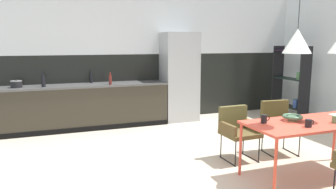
% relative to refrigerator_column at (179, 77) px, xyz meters
% --- Properties ---
extents(ground_plane, '(9.23, 9.23, 0.00)m').
position_rel_refrigerator_column_xyz_m(ground_plane, '(-0.39, -3.09, -0.97)').
color(ground_plane, beige).
extents(back_wall_splashback_dark, '(7.10, 0.12, 1.47)m').
position_rel_refrigerator_column_xyz_m(back_wall_splashback_dark, '(-0.39, 0.36, -0.24)').
color(back_wall_splashback_dark, black).
rests_on(back_wall_splashback_dark, ground).
extents(back_wall_panel_upper, '(7.10, 0.12, 1.47)m').
position_rel_refrigerator_column_xyz_m(back_wall_panel_upper, '(-0.39, 0.36, 1.23)').
color(back_wall_panel_upper, silver).
rests_on(back_wall_panel_upper, back_wall_splashback_dark).
extents(kitchen_counter, '(3.42, 0.63, 0.89)m').
position_rel_refrigerator_column_xyz_m(kitchen_counter, '(-2.09, -0.00, -0.52)').
color(kitchen_counter, '#353026').
rests_on(kitchen_counter, ground).
extents(refrigerator_column, '(0.75, 0.60, 1.94)m').
position_rel_refrigerator_column_xyz_m(refrigerator_column, '(0.00, 0.00, 0.00)').
color(refrigerator_column, '#ADAFB2').
rests_on(refrigerator_column, ground).
extents(dining_table, '(1.68, 0.76, 0.73)m').
position_rel_refrigerator_column_xyz_m(dining_table, '(0.40, -3.43, -0.29)').
color(dining_table, '#DD4A36').
rests_on(dining_table, ground).
extents(armchair_near_window, '(0.52, 0.51, 0.81)m').
position_rel_refrigerator_column_xyz_m(armchair_near_window, '(0.64, -2.53, -0.46)').
color(armchair_near_window, brown).
rests_on(armchair_near_window, ground).
extents(armchair_by_stool, '(0.51, 0.49, 0.78)m').
position_rel_refrigerator_column_xyz_m(armchair_by_stool, '(-0.11, -2.55, -0.47)').
color(armchair_by_stool, brown).
rests_on(armchair_by_stool, ground).
extents(fruit_bowl, '(0.25, 0.25, 0.08)m').
position_rel_refrigerator_column_xyz_m(fruit_bowl, '(0.22, -3.30, -0.19)').
color(fruit_bowl, '#4C704C').
rests_on(fruit_bowl, dining_table).
extents(mug_tall_blue, '(0.11, 0.07, 0.09)m').
position_rel_refrigerator_column_xyz_m(mug_tall_blue, '(0.64, -3.58, -0.20)').
color(mug_tall_blue, '#5B8456').
rests_on(mug_tall_blue, dining_table).
extents(mug_white_ceramic, '(0.12, 0.08, 0.09)m').
position_rel_refrigerator_column_xyz_m(mug_white_ceramic, '(0.18, -3.62, -0.20)').
color(mug_white_ceramic, black).
rests_on(mug_white_ceramic, dining_table).
extents(mug_glass_clear, '(0.12, 0.08, 0.10)m').
position_rel_refrigerator_column_xyz_m(mug_glass_clear, '(-0.19, -3.28, -0.19)').
color(mug_glass_clear, black).
rests_on(mug_glass_clear, dining_table).
extents(cooking_pot, '(0.21, 0.21, 0.15)m').
position_rel_refrigerator_column_xyz_m(cooking_pot, '(-3.27, -0.02, -0.01)').
color(cooking_pot, black).
rests_on(cooking_pot, kitchen_counter).
extents(bottle_wine_green, '(0.06, 0.06, 0.28)m').
position_rel_refrigerator_column_xyz_m(bottle_wine_green, '(-1.89, 0.20, 0.03)').
color(bottle_wine_green, black).
rests_on(bottle_wine_green, kitchen_counter).
extents(bottle_spice_small, '(0.08, 0.08, 0.26)m').
position_rel_refrigerator_column_xyz_m(bottle_spice_small, '(-2.80, -0.10, 0.03)').
color(bottle_spice_small, black).
rests_on(bottle_spice_small, kitchen_counter).
extents(bottle_vinegar_dark, '(0.06, 0.06, 0.25)m').
position_rel_refrigerator_column_xyz_m(bottle_vinegar_dark, '(-1.56, -0.21, 0.02)').
color(bottle_vinegar_dark, maroon).
rests_on(bottle_vinegar_dark, kitchen_counter).
extents(open_shelf_unit, '(0.30, 0.93, 1.76)m').
position_rel_refrigerator_column_xyz_m(open_shelf_unit, '(2.52, -0.65, -0.09)').
color(open_shelf_unit, black).
rests_on(open_shelf_unit, ground).
extents(pendant_lamp_over_table_near, '(0.33, 0.33, 1.30)m').
position_rel_refrigerator_column_xyz_m(pendant_lamp_over_table_near, '(0.07, -3.47, 0.76)').
color(pendant_lamp_over_table_near, black).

